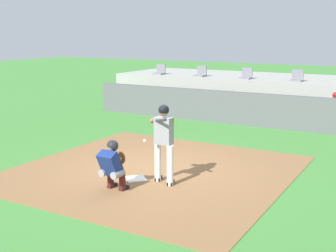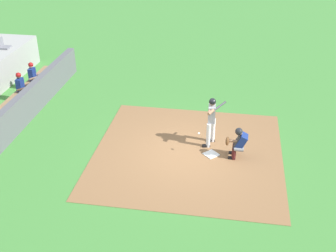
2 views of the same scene
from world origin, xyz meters
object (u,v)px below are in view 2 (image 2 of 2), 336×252
(catcher_crouched, at_px, (238,142))
(dugout_player_1, at_px, (35,76))
(stadium_seat_5, at_px, (3,45))
(dugout_player_0, at_px, (23,87))
(home_plate, at_px, (211,154))
(batter_at_plate, at_px, (211,119))

(catcher_crouched, bearing_deg, dugout_player_1, 65.44)
(dugout_player_1, relative_size, stadium_seat_5, 2.71)
(dugout_player_0, distance_m, stadium_seat_5, 3.33)
(dugout_player_1, bearing_deg, home_plate, -116.78)
(catcher_crouched, distance_m, dugout_player_0, 9.46)
(stadium_seat_5, bearing_deg, home_plate, -118.02)
(dugout_player_0, bearing_deg, home_plate, -109.80)
(batter_at_plate, height_order, dugout_player_1, batter_at_plate)
(dugout_player_0, bearing_deg, catcher_crouched, -108.05)
(batter_at_plate, relative_size, dugout_player_0, 1.39)
(dugout_player_1, bearing_deg, catcher_crouched, -114.56)
(home_plate, height_order, batter_at_plate, batter_at_plate)
(home_plate, height_order, catcher_crouched, catcher_crouched)
(dugout_player_0, bearing_deg, batter_at_plate, -105.55)
(batter_at_plate, bearing_deg, catcher_crouched, -126.24)
(catcher_crouched, xyz_separation_m, stadium_seat_5, (5.42, 11.03, 0.93))
(catcher_crouched, relative_size, dugout_player_0, 1.29)
(stadium_seat_5, bearing_deg, batter_at_plate, -115.10)
(batter_at_plate, distance_m, dugout_player_0, 8.37)
(stadium_seat_5, bearing_deg, dugout_player_0, -140.69)
(home_plate, relative_size, catcher_crouched, 0.26)
(home_plate, xyz_separation_m, dugout_player_1, (4.11, 8.14, 0.65))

